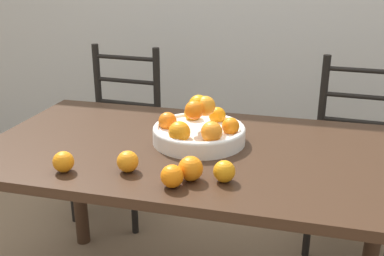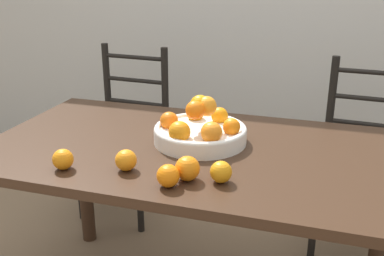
{
  "view_description": "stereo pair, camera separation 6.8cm",
  "coord_description": "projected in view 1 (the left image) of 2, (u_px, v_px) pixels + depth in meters",
  "views": [
    {
      "loc": [
        0.36,
        -1.48,
        1.39
      ],
      "look_at": [
        -0.01,
        -0.06,
        0.85
      ],
      "focal_mm": 42.0,
      "sensor_mm": 36.0,
      "label": 1
    },
    {
      "loc": [
        0.43,
        -1.47,
        1.39
      ],
      "look_at": [
        -0.01,
        -0.06,
        0.85
      ],
      "focal_mm": 42.0,
      "sensor_mm": 36.0,
      "label": 2
    }
  ],
  "objects": [
    {
      "name": "orange_loose_0",
      "position": [
        173.0,
        176.0,
        1.35
      ],
      "size": [
        0.07,
        0.07,
        0.07
      ],
      "color": "orange",
      "rests_on": "dining_table"
    },
    {
      "name": "orange_loose_4",
      "position": [
        63.0,
        162.0,
        1.45
      ],
      "size": [
        0.07,
        0.07,
        0.07
      ],
      "color": "orange",
      "rests_on": "dining_table"
    },
    {
      "name": "chair_right",
      "position": [
        355.0,
        157.0,
        2.26
      ],
      "size": [
        0.44,
        0.43,
        0.96
      ],
      "rotation": [
        0.0,
        0.0,
        -0.06
      ],
      "color": "black",
      "rests_on": "ground_plane"
    },
    {
      "name": "orange_loose_3",
      "position": [
        191.0,
        168.0,
        1.39
      ],
      "size": [
        0.08,
        0.08,
        0.08
      ],
      "color": "orange",
      "rests_on": "dining_table"
    },
    {
      "name": "orange_loose_1",
      "position": [
        128.0,
        161.0,
        1.45
      ],
      "size": [
        0.07,
        0.07,
        0.07
      ],
      "color": "orange",
      "rests_on": "dining_table"
    },
    {
      "name": "fruit_bowl",
      "position": [
        199.0,
        129.0,
        1.68
      ],
      "size": [
        0.35,
        0.35,
        0.18
      ],
      "color": "white",
      "rests_on": "dining_table"
    },
    {
      "name": "chair_left",
      "position": [
        118.0,
        134.0,
        2.57
      ],
      "size": [
        0.44,
        0.43,
        0.96
      ],
      "rotation": [
        0.0,
        0.0,
        -0.06
      ],
      "color": "black",
      "rests_on": "ground_plane"
    },
    {
      "name": "dining_table",
      "position": [
        198.0,
        173.0,
        1.69
      ],
      "size": [
        1.58,
        0.85,
        0.76
      ],
      "color": "#382316",
      "rests_on": "ground_plane"
    },
    {
      "name": "orange_loose_2",
      "position": [
        224.0,
        171.0,
        1.38
      ],
      "size": [
        0.07,
        0.07,
        0.07
      ],
      "color": "orange",
      "rests_on": "dining_table"
    }
  ]
}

